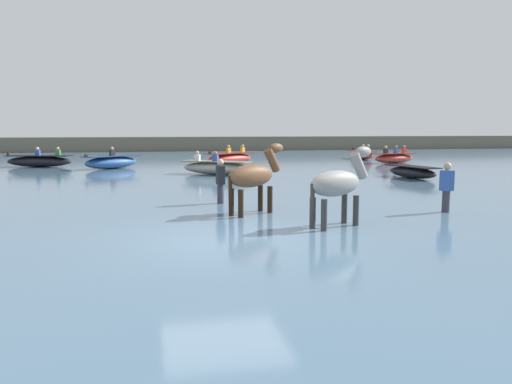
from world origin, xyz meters
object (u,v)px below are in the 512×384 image
object	(u,v)px
person_wading_mid	(220,185)
boat_near_starboard	(39,161)
boat_mid_channel	(230,158)
boat_far_inshore	(412,172)
boat_near_port	(361,155)
boat_far_offshore	(111,162)
boat_mid_outer	(394,158)
boat_distant_east	(216,168)
person_wading_close	(446,191)
horse_lead_grey	(338,185)
horse_trailing_bay	(253,178)

from	to	relation	value
person_wading_mid	boat_near_starboard	bearing A→B (deg)	116.68
boat_mid_channel	boat_far_inshore	xyz separation A→B (m)	(6.54, -10.45, -0.09)
boat_near_port	boat_far_offshore	bearing A→B (deg)	-163.37
boat_far_offshore	boat_mid_outer	xyz separation A→B (m)	(17.31, 0.84, -0.03)
boat_distant_east	boat_far_inshore	xyz separation A→B (m)	(8.33, -3.62, -0.06)
boat_near_starboard	person_wading_close	size ratio (longest dim) A/B	2.40
boat_near_port	person_wading_close	distance (m)	23.17
boat_mid_outer	person_wading_mid	world-z (taller)	person_wading_mid
boat_near_port	boat_far_offshore	xyz separation A→B (m)	(-16.94, -5.06, 0.05)
boat_mid_channel	person_wading_close	distance (m)	19.30
horse_lead_grey	boat_mid_outer	distance (m)	22.08
boat_near_port	boat_far_offshore	distance (m)	17.68
boat_mid_outer	boat_near_starboard	xyz separation A→B (m)	(-21.43, 1.31, 0.00)
boat_near_port	boat_near_starboard	xyz separation A→B (m)	(-21.07, -2.92, 0.03)
person_wading_close	boat_far_offshore	bearing A→B (deg)	119.75
boat_far_inshore	person_wading_close	world-z (taller)	person_wading_close
horse_trailing_bay	boat_mid_outer	bearing A→B (deg)	53.22
horse_lead_grey	boat_far_offshore	world-z (taller)	horse_lead_grey
boat_near_port	boat_far_offshore	world-z (taller)	boat_far_offshore
horse_trailing_bay	boat_far_offshore	xyz separation A→B (m)	(-4.62, 16.13, -0.59)
boat_far_offshore	person_wading_mid	xyz separation A→B (m)	(4.05, -14.12, 0.20)
boat_mid_channel	boat_near_port	xyz separation A→B (m)	(9.98, 2.90, -0.05)
boat_far_offshore	boat_near_starboard	world-z (taller)	boat_far_offshore
horse_trailing_bay	boat_mid_outer	distance (m)	21.19
horse_trailing_bay	boat_far_offshore	bearing A→B (deg)	105.99
boat_distant_east	person_wading_close	distance (m)	13.07
horse_trailing_bay	boat_distant_east	size ratio (longest dim) A/B	0.60
horse_trailing_bay	boat_far_inshore	world-z (taller)	horse_trailing_bay
boat_near_port	boat_mid_outer	size ratio (longest dim) A/B	0.97
boat_near_port	boat_distant_east	size ratio (longest dim) A/B	0.89
boat_near_port	boat_mid_outer	xyz separation A→B (m)	(0.36, -4.22, 0.02)
boat_near_port	boat_distant_east	bearing A→B (deg)	-140.42
boat_mid_channel	boat_far_offshore	world-z (taller)	boat_far_offshore
boat_near_port	boat_far_offshore	size ratio (longest dim) A/B	0.95
boat_mid_outer	person_wading_close	size ratio (longest dim) A/B	1.99
horse_lead_grey	boat_distant_east	world-z (taller)	horse_lead_grey
boat_near_port	horse_trailing_bay	bearing A→B (deg)	-120.18
horse_lead_grey	boat_near_starboard	distance (m)	22.79
horse_lead_grey	boat_near_port	distance (m)	25.66
boat_mid_channel	boat_far_offshore	size ratio (longest dim) A/B	1.09
horse_trailing_bay	boat_far_offshore	world-z (taller)	horse_trailing_bay
horse_trailing_bay	person_wading_mid	size ratio (longest dim) A/B	1.30
boat_far_offshore	person_wading_close	world-z (taller)	person_wading_close
horse_lead_grey	person_wading_close	bearing A→B (deg)	19.63
boat_mid_outer	person_wading_close	distance (m)	19.34
boat_distant_east	boat_far_inshore	distance (m)	9.08
boat_far_offshore	boat_far_inshore	world-z (taller)	boat_far_offshore
boat_far_inshore	boat_near_port	bearing A→B (deg)	75.55
boat_far_inshore	person_wading_close	size ratio (longest dim) A/B	1.87
person_wading_mid	person_wading_close	distance (m)	6.30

